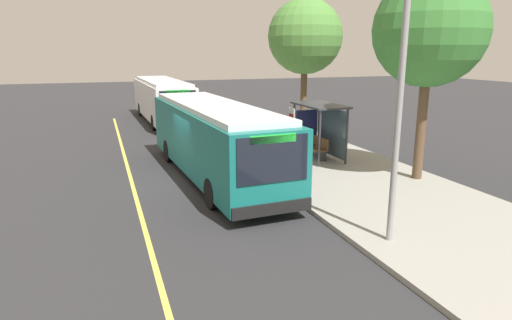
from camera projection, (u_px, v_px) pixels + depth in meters
name	position (u px, v px, depth m)	size (l,w,h in m)	color
ground_plane	(190.00, 180.00, 17.39)	(120.00, 120.00, 0.00)	#2B2B2D
sidewalk_curb	(327.00, 165.00, 19.31)	(44.00, 6.40, 0.15)	gray
lane_stripe_center	(133.00, 185.00, 16.68)	(36.00, 0.14, 0.01)	#E0D64C
transit_bus_main	(214.00, 138.00, 17.37)	(11.17, 3.18, 2.95)	#146B66
transit_bus_second	(162.00, 99.00, 31.47)	(11.51, 2.90, 2.95)	white
bus_shelter	(321.00, 119.00, 20.05)	(2.90, 1.60, 2.48)	#333338
waiting_bench	(316.00, 147.00, 20.32)	(1.60, 0.48, 0.95)	brown
route_sign_post	(292.00, 135.00, 16.14)	(0.44, 0.08, 2.80)	#333338
pedestrian_commuter	(267.00, 132.00, 21.29)	(0.24, 0.40, 1.69)	#282D47
street_tree_near_shelter	(305.00, 37.00, 24.24)	(4.09, 4.09, 7.59)	brown
street_tree_upstreet	(430.00, 31.00, 15.82)	(4.05, 4.05, 7.52)	brown
utility_pole	(398.00, 118.00, 10.78)	(0.16, 0.16, 6.40)	gray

